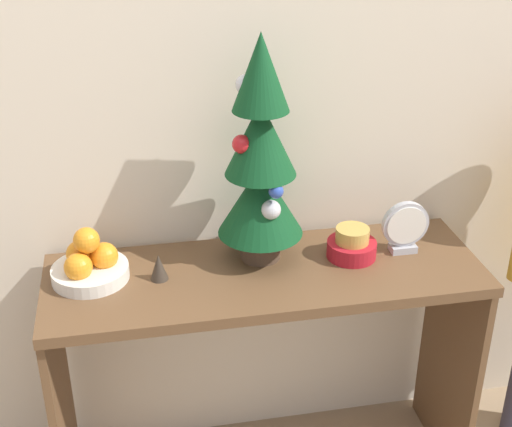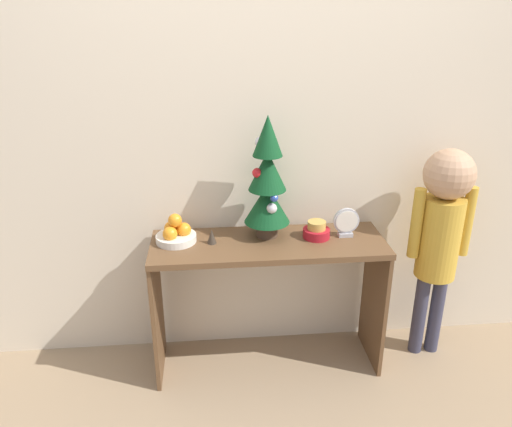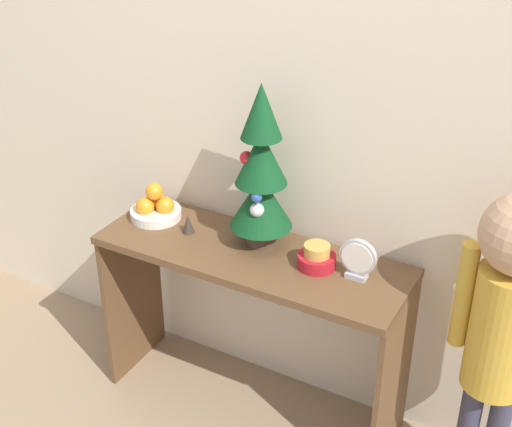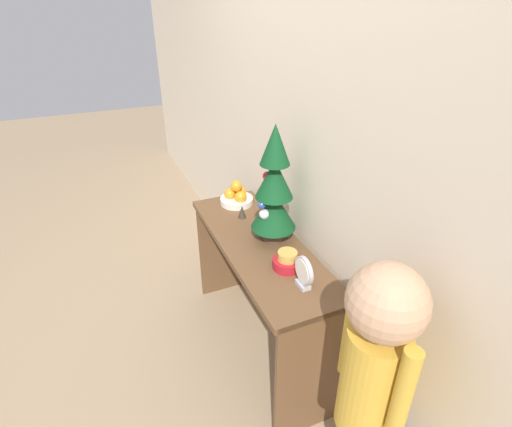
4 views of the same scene
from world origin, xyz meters
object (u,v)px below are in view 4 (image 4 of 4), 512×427
object	(u,v)px
fruit_bowl	(237,197)
desk_clock	(304,273)
figurine	(242,212)
singing_bowl	(287,261)
child_figure	(374,364)
mini_tree	(274,189)

from	to	relation	value
fruit_bowl	desk_clock	size ratio (longest dim) A/B	1.32
figurine	desk_clock	bearing A→B (deg)	1.42
singing_bowl	figurine	size ratio (longest dim) A/B	1.85
singing_bowl	child_figure	size ratio (longest dim) A/B	0.12
desk_clock	figurine	bearing A→B (deg)	-178.58
singing_bowl	figurine	bearing A→B (deg)	-178.14
singing_bowl	mini_tree	bearing A→B (deg)	169.70
mini_tree	singing_bowl	bearing A→B (deg)	-10.30
mini_tree	figurine	world-z (taller)	mini_tree
fruit_bowl	child_figure	xyz separation A→B (m)	(1.34, -0.03, 0.01)
desk_clock	fruit_bowl	bearing A→B (deg)	178.69
fruit_bowl	child_figure	bearing A→B (deg)	-1.25
mini_tree	singing_bowl	world-z (taller)	mini_tree
figurine	mini_tree	bearing A→B (deg)	12.26
fruit_bowl	singing_bowl	distance (m)	0.70
figurine	child_figure	size ratio (longest dim) A/B	0.06
desk_clock	mini_tree	bearing A→B (deg)	173.54
fruit_bowl	child_figure	distance (m)	1.34
fruit_bowl	singing_bowl	size ratio (longest dim) A/B	1.47
fruit_bowl	desk_clock	xyz separation A→B (m)	(0.85, -0.02, 0.03)
singing_bowl	fruit_bowl	bearing A→B (deg)	178.44
singing_bowl	figurine	xyz separation A→B (m)	(-0.52, -0.02, 0.00)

